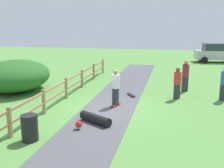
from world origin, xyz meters
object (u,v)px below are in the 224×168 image
bush_large (16,76)px  skater_riding (116,86)px  bystander_maroon (186,74)px  trash_bin (30,128)px  parked_car_silver (216,53)px  bystander_blue (224,82)px  skater_fallen (94,119)px  bystander_red (177,82)px  skateboard_loose (131,95)px

bush_large → skater_riding: size_ratio=2.57×
skater_riding → bystander_maroon: (3.34, 3.75, 0.03)m
trash_bin → parked_car_silver: 23.15m
bush_large → bystander_blue: bearing=2.5°
skater_riding → skater_fallen: skater_riding is taller
trash_bin → parked_car_silver: parked_car_silver is taller
skater_riding → skater_fallen: bearing=-98.1°
skater_riding → parked_car_silver: parked_car_silver is taller
bystander_maroon → parked_car_silver: (3.54, 13.22, -0.07)m
skater_fallen → bystander_red: bearing=54.1°
bush_large → skater_fallen: (5.96, -4.19, -0.71)m
parked_car_silver → skateboard_loose: bearing=-113.2°
skateboard_loose → bystander_blue: (4.73, 0.25, 0.88)m
trash_bin → bystander_red: 8.05m
bush_large → skateboard_loose: bush_large is taller
skateboard_loose → parked_car_silver: 16.34m
bystander_red → bystander_maroon: 1.83m
bystander_blue → skater_fallen: bearing=-139.7°
parked_car_silver → trash_bin: bearing=-112.6°
skateboard_loose → bystander_maroon: (2.88, 1.77, 0.94)m
skateboard_loose → bystander_maroon: 3.51m
skateboard_loose → bystander_red: bearing=0.2°
trash_bin → skater_riding: (2.02, 4.40, 0.55)m
bush_large → bystander_red: (9.17, 0.26, 0.01)m
bush_large → bystander_blue: size_ratio=2.58×
trash_bin → skater_riding: size_ratio=0.51×
trash_bin → bystander_maroon: (5.36, 8.15, 0.57)m
trash_bin → skater_fallen: trash_bin is taller
skater_riding → bystander_red: size_ratio=1.05×
bystander_red → skater_riding: bearing=-145.4°
bystander_maroon → skater_fallen: bearing=-120.7°
bystander_red → skateboard_loose: bearing=-179.8°
skater_fallen → parked_car_silver: (7.22, 19.43, 0.76)m
skateboard_loose → bystander_blue: bearing=3.1°
bush_large → trash_bin: bush_large is taller
bush_large → skater_fallen: bush_large is taller
trash_bin → skater_fallen: 2.57m
skateboard_loose → bystander_maroon: bystander_maroon is taller
skater_riding → skateboard_loose: 2.22m
skateboard_loose → bystander_red: 2.54m
bystander_red → parked_car_silver: (4.01, 14.99, 0.04)m
parked_car_silver → bystander_blue: bearing=-96.5°
parked_car_silver → bystander_red: bearing=-105.0°
trash_bin → bystander_maroon: bystander_maroon is taller
bush_large → skater_fallen: 7.32m
bush_large → parked_car_silver: (13.18, 15.25, 0.05)m
bush_large → bystander_red: bush_large is taller
skater_fallen → skateboard_loose: skater_fallen is taller
trash_bin → bush_large: bearing=125.0°
skateboard_loose → skater_fallen: bearing=-100.3°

